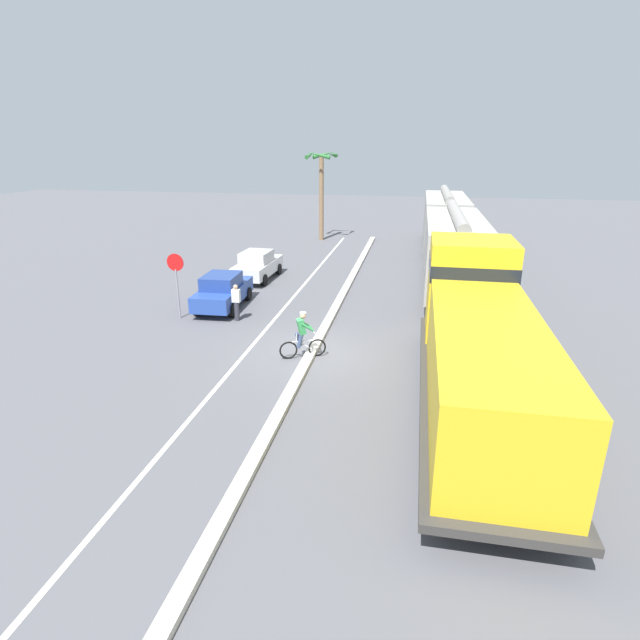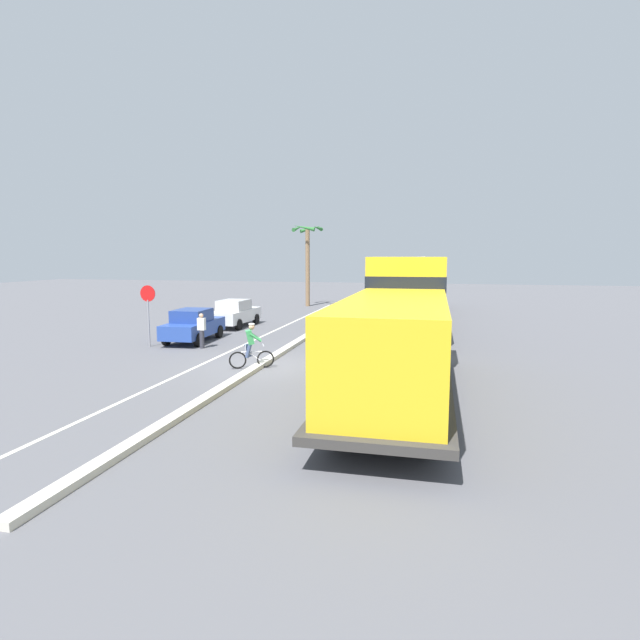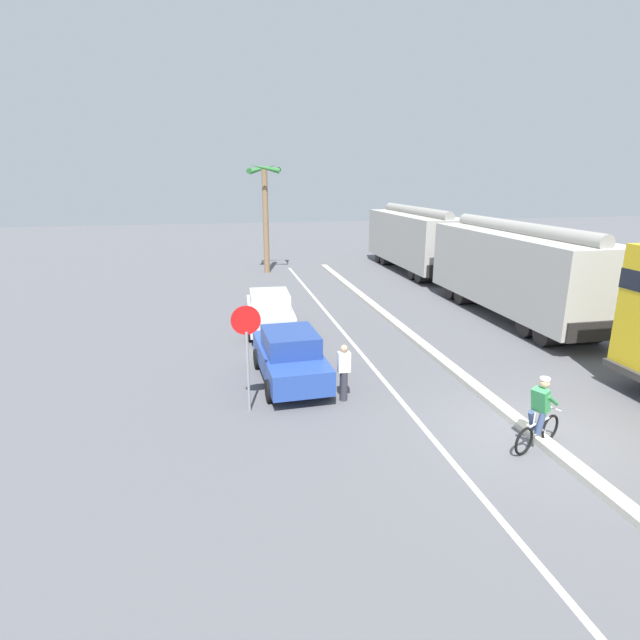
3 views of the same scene
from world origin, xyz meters
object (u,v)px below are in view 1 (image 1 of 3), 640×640
at_px(hopper_car_lead, 454,251).
at_px(cyclist, 302,336).
at_px(hopper_car_middle, 445,220).
at_px(locomotive, 477,343).
at_px(parked_car_white, 257,265).
at_px(stop_sign, 176,273).
at_px(palm_tree_near, 321,178).
at_px(parked_car_blue, 223,291).
at_px(pedestrian_by_cars, 236,302).

height_order(hopper_car_lead, cyclist, hopper_car_lead).
relative_size(hopper_car_middle, cyclist, 6.18).
bearing_deg(locomotive, parked_car_white, 130.88).
xyz_separation_m(stop_sign, palm_tree_near, (2.51, 19.99, 2.74)).
bearing_deg(palm_tree_near, stop_sign, -97.15).
height_order(locomotive, parked_car_blue, locomotive).
distance_m(locomotive, cyclist, 6.12).
distance_m(parked_car_white, pedestrian_by_cars, 7.08).
relative_size(stop_sign, palm_tree_near, 0.42).
height_order(parked_car_blue, pedestrian_by_cars, same).
bearing_deg(parked_car_white, cyclist, -64.26).
distance_m(hopper_car_middle, stop_sign, 22.07).
relative_size(parked_car_blue, cyclist, 2.49).
bearing_deg(stop_sign, locomotive, -23.55).
height_order(hopper_car_lead, pedestrian_by_cars, hopper_car_lead).
relative_size(locomotive, pedestrian_by_cars, 7.17).
height_order(hopper_car_middle, palm_tree_near, palm_tree_near).
distance_m(parked_car_white, stop_sign, 7.32).
relative_size(stop_sign, pedestrian_by_cars, 1.78).
relative_size(parked_car_white, palm_tree_near, 0.62).
xyz_separation_m(hopper_car_middle, pedestrian_by_cars, (-9.38, -18.39, -1.23)).
xyz_separation_m(parked_car_white, palm_tree_near, (1.19, 12.89, 3.95)).
bearing_deg(locomotive, cyclist, 160.61).
distance_m(locomotive, pedestrian_by_cars, 10.85).
height_order(hopper_car_middle, pedestrian_by_cars, hopper_car_middle).
height_order(hopper_car_middle, stop_sign, hopper_car_middle).
bearing_deg(palm_tree_near, pedestrian_by_cars, -89.72).
height_order(parked_car_blue, parked_car_white, same).
distance_m(stop_sign, palm_tree_near, 20.33).
distance_m(hopper_car_middle, cyclist, 22.52).
bearing_deg(stop_sign, palm_tree_near, 82.85).
distance_m(locomotive, hopper_car_lead, 12.16).
relative_size(locomotive, hopper_car_lead, 1.10).
bearing_deg(hopper_car_lead, parked_car_white, 179.07).
xyz_separation_m(hopper_car_middle, parked_car_blue, (-10.64, -16.77, -1.26)).
distance_m(hopper_car_middle, palm_tree_near, 9.96).
height_order(hopper_car_middle, cyclist, hopper_car_middle).
relative_size(hopper_car_middle, parked_car_blue, 2.48).
xyz_separation_m(locomotive, parked_car_white, (-10.67, 12.33, -0.98)).
height_order(parked_car_white, stop_sign, stop_sign).
xyz_separation_m(cyclist, stop_sign, (-6.30, 3.22, 1.21)).
relative_size(locomotive, parked_car_blue, 2.72).
bearing_deg(parked_car_blue, hopper_car_lead, 25.90).
distance_m(hopper_car_lead, parked_car_blue, 11.90).
height_order(cyclist, palm_tree_near, palm_tree_near).
distance_m(cyclist, stop_sign, 7.17).
bearing_deg(hopper_car_middle, hopper_car_lead, -90.00).
bearing_deg(hopper_car_lead, pedestrian_by_cars, -144.11).
bearing_deg(pedestrian_by_cars, parked_car_blue, 127.74).
height_order(hopper_car_lead, parked_car_white, hopper_car_lead).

